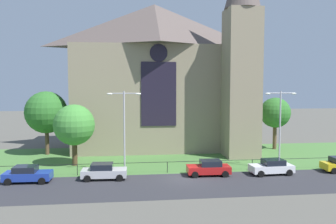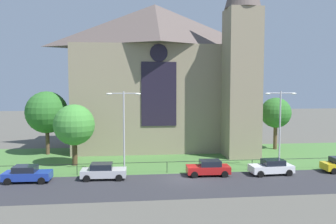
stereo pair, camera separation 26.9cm
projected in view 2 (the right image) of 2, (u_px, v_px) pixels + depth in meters
The scene contains 14 objects.
ground at pixel (170, 157), 43.79m from camera, with size 160.00×160.00×0.00m, color #56544C.
road_asphalt at pixel (186, 185), 31.90m from camera, with size 120.00×8.00×0.01m, color #2D2D33.
grass_verge at pixel (172, 161), 41.81m from camera, with size 120.00×20.00×0.01m, color #477538.
church_building at pixel (161, 75), 49.93m from camera, with size 23.20×16.20×26.00m.
iron_railing at pixel (167, 163), 36.14m from camera, with size 35.71×0.07×1.13m.
tree_left_far at pixel (47, 112), 45.26m from camera, with size 5.31×5.31×8.05m.
tree_right_far at pixel (276, 113), 48.95m from camera, with size 4.14×4.14×7.11m.
tree_left_near at pixel (74, 125), 39.21m from camera, with size 4.50×4.50×6.75m.
streetlamp_near at pixel (124, 122), 35.22m from camera, with size 3.37×0.26×8.25m.
streetlamp_far at pixel (280, 120), 37.05m from camera, with size 3.37×0.26×8.23m.
parked_car_blue at pixel (27, 174), 32.73m from camera, with size 4.26×2.15×1.51m.
parked_car_silver at pixel (103, 171), 33.73m from camera, with size 4.27×2.16×1.51m.
parked_car_red at pixel (209, 168), 35.08m from camera, with size 4.26×2.13×1.51m.
parked_car_white at pixel (271, 167), 35.46m from camera, with size 4.28×2.18×1.51m.
Camera 2 is at (-5.19, -32.90, 8.98)m, focal length 38.28 mm.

